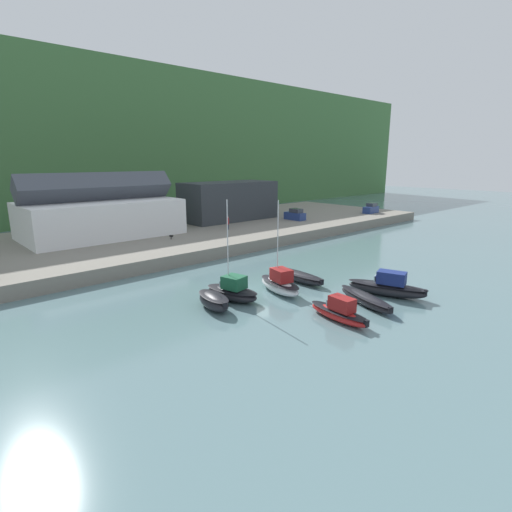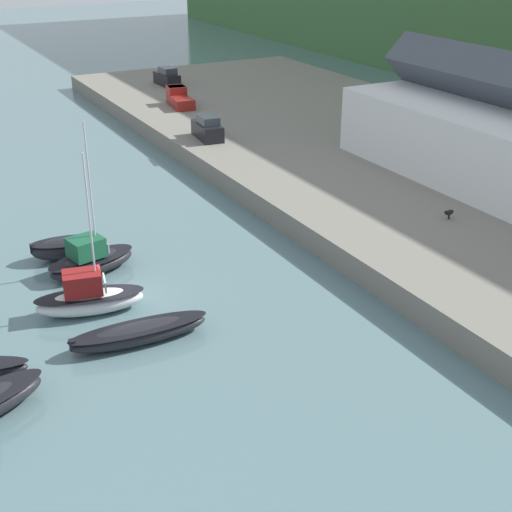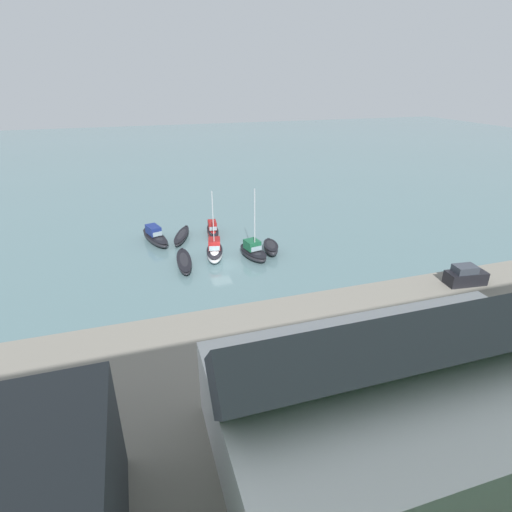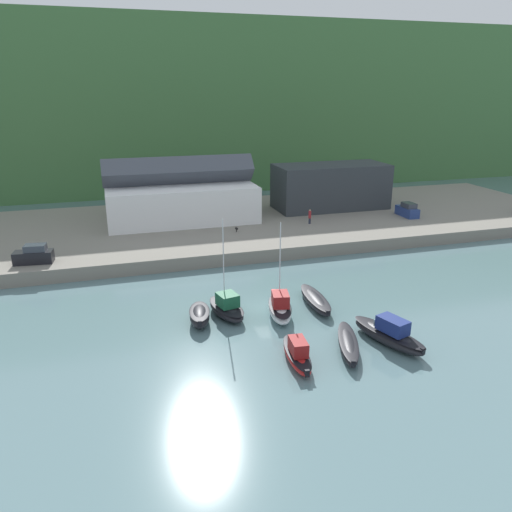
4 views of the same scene
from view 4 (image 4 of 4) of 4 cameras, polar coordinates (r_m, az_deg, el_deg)
name	(u,v)px [view 4 (image 4 of 4)]	position (r m, az deg, el deg)	size (l,w,h in m)	color
ground_plane	(269,308)	(49.21, 1.55, -6.01)	(320.00, 320.00, 0.00)	slate
hillside_backdrop	(156,102)	(139.33, -11.34, 16.83)	(240.00, 79.80, 33.57)	#42703D
quay_promenade	(210,227)	(74.96, -5.25, 3.36)	(115.52, 31.12, 1.63)	gray
harbor_clubhouse	(181,198)	(76.02, -8.62, 6.55)	(22.00, 12.72, 9.43)	white
yacht_club_building	(331,186)	(83.25, 8.52, 7.87)	(18.21, 8.01, 7.13)	#2D3338
moored_boat_0	(200,316)	(46.25, -6.46, -6.80)	(2.62, 4.73, 1.42)	black
moored_boat_1	(227,308)	(47.36, -3.38, -5.91)	(3.51, 5.99, 9.37)	black
moored_boat_2	(280,308)	(47.22, 2.75, -5.91)	(3.30, 6.24, 9.09)	silver
moored_boat_3	(315,300)	(49.94, 6.80, -5.06)	(2.21, 7.38, 1.03)	black
moored_boat_4	(297,354)	(40.06, 4.73, -11.08)	(2.24, 6.16, 2.06)	red
moored_boat_5	(348,344)	(42.36, 10.47, -9.89)	(3.88, 7.24, 0.98)	black
moored_boat_6	(389,334)	(43.91, 14.96, -8.63)	(4.25, 7.77, 2.45)	black
parked_car_0	(407,210)	(80.77, 16.92, 5.01)	(1.82, 4.21, 2.16)	navy
parked_car_2	(34,255)	(61.80, -24.05, 0.08)	(4.37, 2.25, 2.16)	black
person_on_quay	(310,216)	(73.32, 6.17, 4.53)	(0.40, 0.40, 2.14)	#232838
dog_on_quay	(237,229)	(68.90, -2.24, 3.14)	(0.41, 0.88, 0.68)	black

